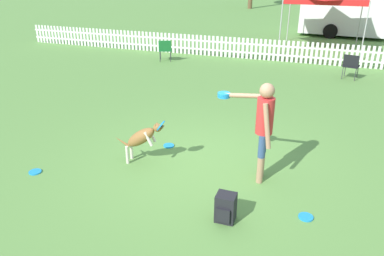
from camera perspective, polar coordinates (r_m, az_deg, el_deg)
The scene contains 11 objects.
ground_plane at distance 6.96m, azimuth 2.47°, elevation -5.42°, with size 240.00×240.00×0.00m, color #5B8C42.
handler_person at distance 6.12m, azimuth 10.65°, elevation 1.08°, with size 1.02×0.59×1.71m.
leaping_dog at distance 6.80m, azimuth -7.60°, elevation -1.38°, with size 1.00×0.31×0.89m.
frisbee_near_handler at distance 5.85m, azimuth 16.95°, elevation -12.85°, with size 0.21×0.21×0.02m.
frisbee_near_dog at distance 7.22m, azimuth -22.79°, elevation -6.19°, with size 0.21×0.21×0.02m.
frisbee_midfield at distance 7.59m, azimuth -3.56°, elevation -2.69°, with size 0.21×0.21×0.02m.
backpack_on_grass at distance 5.47m, azimuth 5.14°, elevation -12.03°, with size 0.28×0.28×0.43m.
picket_fence at distance 14.56m, azimuth 12.39°, elevation 11.48°, with size 21.77×0.04×0.78m.
folding_chair_blue_left at distance 14.18m, azimuth -4.12°, elevation 11.97°, with size 0.60×0.61×0.80m.
folding_chair_center at distance 12.85m, azimuth 23.07°, elevation 8.90°, with size 0.54×0.56×0.80m.
equipment_trailer at distance 20.86m, azimuth 22.41°, elevation 16.09°, with size 5.01×2.62×2.18m.
Camera 1 is at (1.73, -5.81, 3.42)m, focal length 35.00 mm.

